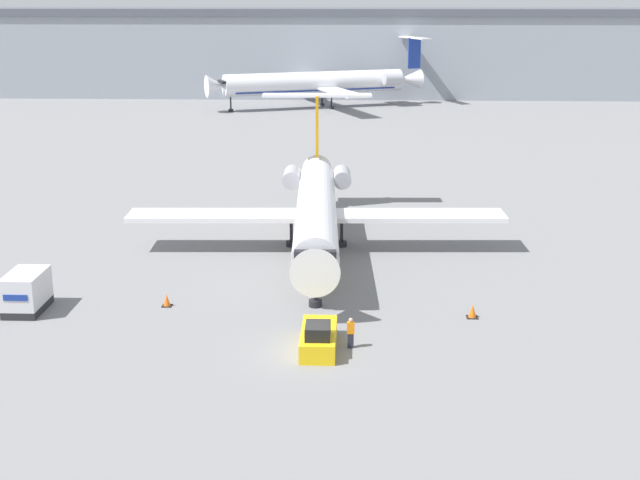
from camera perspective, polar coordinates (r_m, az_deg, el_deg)
ground_plane at (r=46.69m, az=-0.55°, el=-7.31°), size 600.00×600.00×0.00m
terminal_building at (r=163.29m, az=1.60°, el=11.94°), size 180.00×16.80×15.30m
airplane_main at (r=64.27m, az=-0.23°, el=2.10°), size 27.45×30.10×9.80m
pushback_tug at (r=47.11m, az=-0.09°, el=-6.27°), size 1.84×4.64×1.73m
luggage_cart at (r=55.15m, az=-18.28°, el=-3.17°), size 2.01×3.43×2.35m
worker_near_tug at (r=47.20m, az=1.98°, el=-5.92°), size 0.40×0.24×1.67m
traffic_cone_left at (r=54.18m, az=-9.78°, el=-3.83°), size 0.58×0.58×0.75m
traffic_cone_right at (r=52.32m, az=9.73°, el=-4.53°), size 0.66×0.66×0.78m
airplane_parked_far_left at (r=145.38m, az=0.03°, el=10.05°), size 35.82×28.73×10.88m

